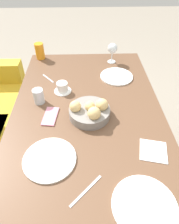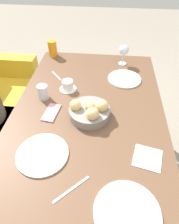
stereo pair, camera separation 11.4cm
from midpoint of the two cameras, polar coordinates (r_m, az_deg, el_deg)
ground_plane at (r=1.77m, az=-2.33°, el=-20.30°), size 10.00×10.00×0.00m
dining_table at (r=1.20m, az=-3.24°, el=-5.53°), size 1.60×0.90×0.78m
bread_basket at (r=1.13m, az=-2.74°, el=0.11°), size 0.23×0.23×0.11m
plate_near_left at (r=0.88m, az=11.56°, el=-25.04°), size 0.26×0.26×0.01m
plate_near_right at (r=1.48m, az=5.53°, el=10.02°), size 0.24×0.24×0.01m
plate_far_center at (r=0.99m, az=-14.65°, el=-13.06°), size 0.25×0.25×0.01m
juice_glass at (r=1.75m, az=-15.93°, el=16.34°), size 0.07×0.07×0.13m
water_tumbler at (r=1.27m, az=-16.85°, el=4.24°), size 0.06×0.06×0.09m
wine_glass at (r=1.62m, az=4.50°, el=17.48°), size 0.08×0.08×0.16m
coffee_cup at (r=1.34m, az=-10.21°, el=6.77°), size 0.11×0.11×0.07m
knife_silver at (r=0.89m, az=-4.93°, el=-21.71°), size 0.14×0.14×0.00m
spoon_coffee at (r=1.50m, az=-13.90°, el=9.21°), size 0.11×0.10×0.00m
napkin at (r=1.03m, az=14.73°, el=-10.87°), size 0.16×0.16×0.00m
cell_phone at (r=1.18m, az=-13.84°, el=-1.29°), size 0.16×0.09×0.01m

